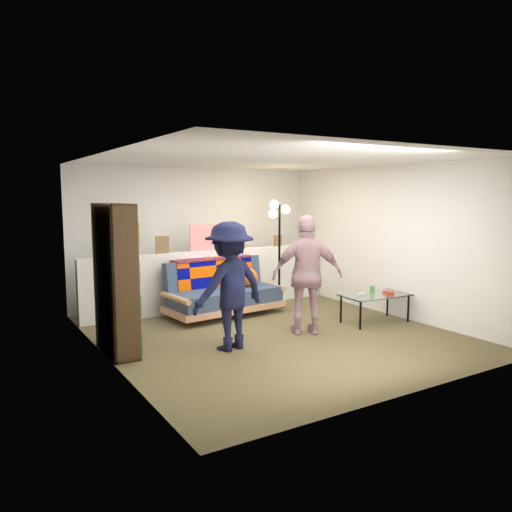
# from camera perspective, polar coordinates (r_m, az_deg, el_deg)

# --- Properties ---
(ground) EXTENTS (5.00, 5.00, 0.00)m
(ground) POSITION_cam_1_polar(r_m,az_deg,el_deg) (7.08, 1.70, -8.80)
(ground) COLOR brown
(ground) RESTS_ON ground
(room_shell) EXTENTS (4.60, 5.05, 2.45)m
(room_shell) POSITION_cam_1_polar(r_m,az_deg,el_deg) (7.22, -0.29, 4.96)
(room_shell) COLOR silver
(room_shell) RESTS_ON ground
(half_wall_ledge) EXTENTS (4.45, 0.15, 1.00)m
(half_wall_ledge) POSITION_cam_1_polar(r_m,az_deg,el_deg) (8.50, -4.91, -2.68)
(half_wall_ledge) COLOR silver
(half_wall_ledge) RESTS_ON ground
(ledge_decor) EXTENTS (2.97, 0.02, 0.45)m
(ledge_decor) POSITION_cam_1_polar(r_m,az_deg,el_deg) (8.30, -6.30, 1.77)
(ledge_decor) COLOR brown
(ledge_decor) RESTS_ON half_wall_ledge
(futon_sofa) EXTENTS (1.94, 1.05, 0.80)m
(futon_sofa) POSITION_cam_1_polar(r_m,az_deg,el_deg) (8.08, -3.73, -4.10)
(futon_sofa) COLOR tan
(futon_sofa) RESTS_ON ground
(bookshelf) EXTENTS (0.30, 0.91, 1.83)m
(bookshelf) POSITION_cam_1_polar(r_m,az_deg,el_deg) (6.28, -15.76, -3.13)
(bookshelf) COLOR #311F10
(bookshelf) RESTS_ON ground
(coffee_table) EXTENTS (1.06, 0.63, 0.54)m
(coffee_table) POSITION_cam_1_polar(r_m,az_deg,el_deg) (7.79, 13.48, -4.48)
(coffee_table) COLOR black
(coffee_table) RESTS_ON ground
(floor_lamp) EXTENTS (0.43, 0.36, 1.83)m
(floor_lamp) POSITION_cam_1_polar(r_m,az_deg,el_deg) (8.59, 2.55, 2.81)
(floor_lamp) COLOR black
(floor_lamp) RESTS_ON ground
(person_left) EXTENTS (1.13, 0.78, 1.60)m
(person_left) POSITION_cam_1_polar(r_m,az_deg,el_deg) (6.22, -3.07, -3.45)
(person_left) COLOR black
(person_left) RESTS_ON ground
(person_right) EXTENTS (1.05, 0.80, 1.66)m
(person_right) POSITION_cam_1_polar(r_m,az_deg,el_deg) (6.93, 5.90, -2.17)
(person_right) COLOR pink
(person_right) RESTS_ON ground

